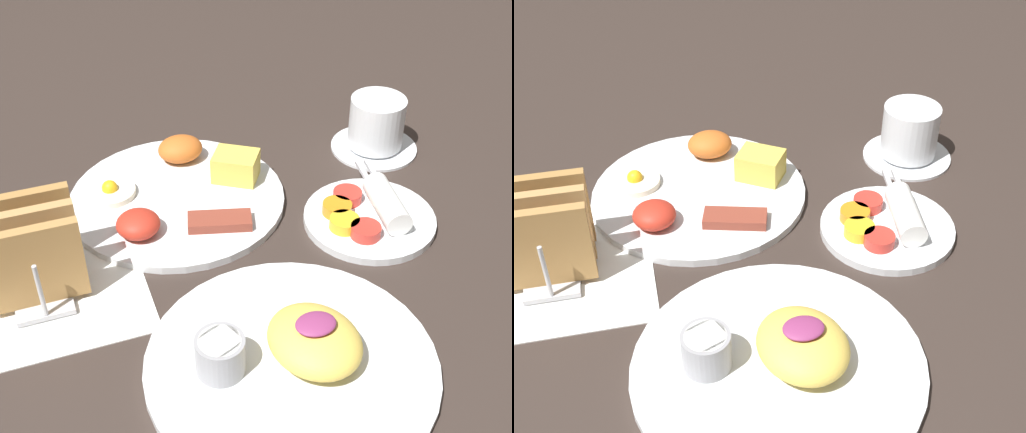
# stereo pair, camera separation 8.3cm
# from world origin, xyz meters

# --- Properties ---
(ground_plane) EXTENTS (3.00, 3.00, 0.00)m
(ground_plane) POSITION_xyz_m (0.00, 0.00, 0.00)
(ground_plane) COLOR #332823
(napkin_flat) EXTENTS (0.22, 0.22, 0.00)m
(napkin_flat) POSITION_xyz_m (-0.21, 0.05, 0.00)
(napkin_flat) COLOR white
(napkin_flat) RESTS_ON ground_plane
(plate_breakfast) EXTENTS (0.27, 0.27, 0.05)m
(plate_breakfast) POSITION_xyz_m (-0.03, 0.16, 0.01)
(plate_breakfast) COLOR white
(plate_breakfast) RESTS_ON ground_plane
(plate_condiments) EXTENTS (0.16, 0.17, 0.04)m
(plate_condiments) POSITION_xyz_m (0.18, 0.03, 0.01)
(plate_condiments) COLOR white
(plate_condiments) RESTS_ON ground_plane
(plate_foreground) EXTENTS (0.29, 0.29, 0.06)m
(plate_foreground) POSITION_xyz_m (-0.00, -0.14, 0.01)
(plate_foreground) COLOR white
(plate_foreground) RESTS_ON ground_plane
(toast_rack) EXTENTS (0.10, 0.12, 0.10)m
(toast_rack) POSITION_xyz_m (-0.21, 0.05, 0.05)
(toast_rack) COLOR #B7B7BC
(toast_rack) RESTS_ON ground_plane
(coffee_cup) EXTENTS (0.12, 0.12, 0.08)m
(coffee_cup) POSITION_xyz_m (0.26, 0.18, 0.04)
(coffee_cup) COLOR white
(coffee_cup) RESTS_ON ground_plane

